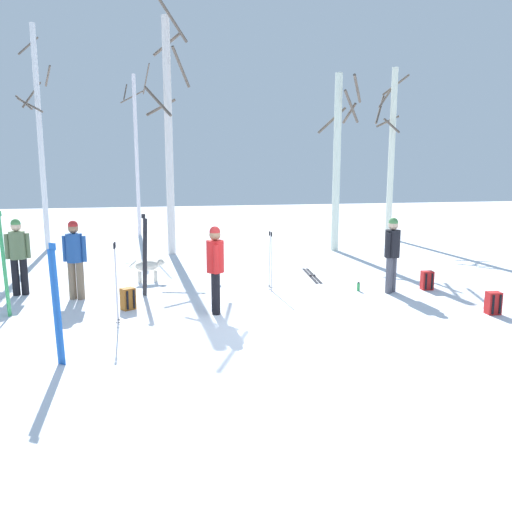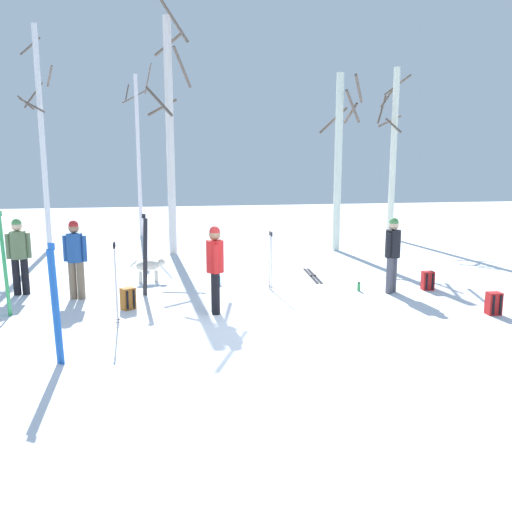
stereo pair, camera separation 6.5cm
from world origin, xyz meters
The scene contains 22 objects.
ground_plane centered at (0.00, 0.00, 0.00)m, with size 60.00×60.00×0.00m, color white.
person_0 centered at (3.68, 2.16, 0.98)m, with size 0.43×0.35×1.72m.
person_1 centered at (-3.26, 3.05, 0.98)m, with size 0.50×0.34×1.72m.
person_2 centered at (-4.54, 3.70, 0.98)m, with size 0.52×0.34×1.72m.
person_4 centered at (-0.46, 1.34, 0.98)m, with size 0.34×0.52×1.72m.
dog centered at (-1.71, 4.45, 0.39)m, with size 0.89×0.32×0.57m.
ski_pair_planted_0 centered at (-1.80, 3.01, 0.91)m, with size 0.17×0.20×1.83m.
ski_pair_planted_1 centered at (-3.03, -0.78, 0.88)m, with size 0.16×0.12×1.78m.
ski_pair_planted_2 centered at (-4.38, 1.93, 1.01)m, with size 0.05×0.24×2.03m.
ski_pair_lying_0 centered at (2.49, 4.24, 0.01)m, with size 0.40×1.86×0.05m.
ski_poles_0 centered at (-2.30, 0.95, 0.81)m, with size 0.07×0.27×1.51m.
ski_poles_1 centered at (1.04, 2.98, 0.73)m, with size 0.07×0.27×1.37m.
backpack_0 centered at (4.81, 0.13, 0.21)m, with size 0.28×0.30×0.44m.
backpack_1 centered at (4.63, 2.23, 0.21)m, with size 0.28×0.31×0.44m.
backpack_2 centered at (-2.16, 1.98, 0.21)m, with size 0.33×0.34×0.44m.
water_bottle_0 centered at (3.01, 2.43, 0.10)m, with size 0.07×0.07×0.21m.
water_bottle_1 centered at (-0.06, 3.76, 0.11)m, with size 0.07×0.07×0.23m.
birch_tree_1 centered at (-5.14, 10.32, 3.86)m, with size 1.23×1.23×7.45m.
birch_tree_2 centered at (-2.03, 13.50, 3.44)m, with size 1.24×1.04×6.92m.
birch_tree_3 centered at (-0.94, 8.50, 3.92)m, with size 1.48×1.45×7.73m.
birch_tree_4 centered at (4.64, 8.11, 3.12)m, with size 1.43×1.44×5.89m.
birch_tree_5 centered at (7.83, 10.55, 3.50)m, with size 1.53×1.27×6.64m.
Camera 1 is at (-1.73, -8.14, 2.80)m, focal length 35.28 mm.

